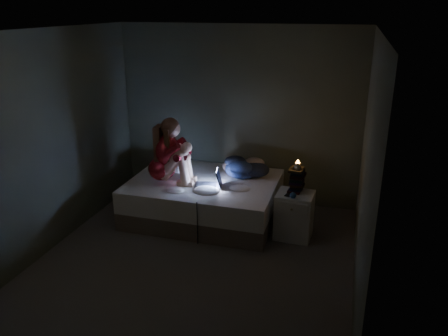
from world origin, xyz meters
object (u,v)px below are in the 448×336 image
at_px(woman, 161,150).
at_px(candle, 298,167).
at_px(bed, 204,198).
at_px(laptop, 208,178).
at_px(nightstand, 294,215).
at_px(phone, 289,195).

height_order(woman, candle, woman).
xyz_separation_m(bed, laptop, (0.12, -0.19, 0.40)).
distance_m(bed, nightstand, 1.32).
bearing_deg(bed, phone, -13.99).
relative_size(bed, woman, 2.19).
bearing_deg(laptop, candle, -11.50).
distance_m(laptop, candle, 1.20).
height_order(bed, phone, phone).
bearing_deg(candle, bed, 173.08).
height_order(laptop, nightstand, laptop).
distance_m(woman, nightstand, 1.96).
distance_m(nightstand, candle, 0.63).
xyz_separation_m(woman, candle, (1.83, 0.04, -0.08)).
bearing_deg(nightstand, phone, -131.06).
xyz_separation_m(nightstand, candle, (-0.00, 0.08, 0.63)).
height_order(bed, candle, candle).
relative_size(bed, candle, 24.99).
relative_size(woman, phone, 6.51).
bearing_deg(phone, candle, 78.62).
distance_m(laptop, phone, 1.12).
bearing_deg(bed, nightstand, -10.36).
distance_m(bed, phone, 1.31).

